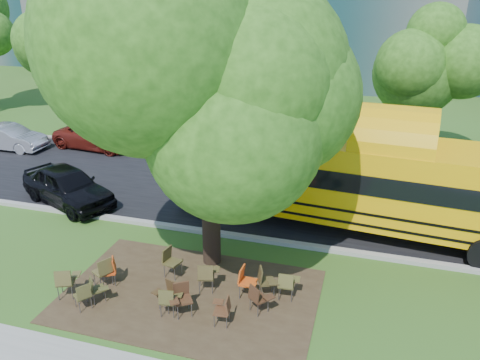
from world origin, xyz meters
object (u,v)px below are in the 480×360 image
(chair_8, at_px, (104,269))
(chair_11, at_px, (207,274))
(chair_9, at_px, (110,268))
(chair_13, at_px, (287,283))
(chair_3, at_px, (168,292))
(chair_10, at_px, (170,260))
(main_tree, at_px, (208,95))
(chair_0, at_px, (66,280))
(chair_6, at_px, (224,308))
(chair_2, at_px, (84,294))
(chair_14, at_px, (265,279))
(black_car, at_px, (68,186))
(chair_1, at_px, (96,287))
(chair_5, at_px, (181,296))
(chair_4, at_px, (169,299))
(bg_car_silver, at_px, (9,137))
(bg_car_red, at_px, (99,136))
(chair_7, at_px, (258,297))
(school_bus, at_px, (384,182))
(chair_12, at_px, (246,280))

(chair_8, relative_size, chair_11, 1.01)
(chair_9, relative_size, chair_13, 0.97)
(chair_3, xyz_separation_m, chair_10, (-0.56, 1.40, 0.06))
(main_tree, distance_m, chair_0, 6.35)
(main_tree, xyz_separation_m, chair_6, (1.28, -2.71, -4.76))
(chair_2, height_order, chair_13, chair_13)
(chair_10, bearing_deg, chair_9, -49.72)
(chair_0, distance_m, chair_14, 5.45)
(main_tree, distance_m, black_car, 8.59)
(chair_0, distance_m, chair_1, 0.89)
(main_tree, xyz_separation_m, chair_0, (-3.21, -2.87, -4.68))
(chair_2, relative_size, chair_5, 0.88)
(chair_2, bearing_deg, chair_4, -44.21)
(chair_13, relative_size, bg_car_silver, 0.22)
(main_tree, relative_size, bg_car_red, 1.85)
(chair_3, bearing_deg, chair_13, -137.01)
(chair_8, relative_size, black_car, 0.21)
(main_tree, distance_m, chair_8, 5.70)
(chair_3, xyz_separation_m, chair_13, (2.95, 1.25, 0.03))
(chair_11, distance_m, chair_14, 1.63)
(chair_7, xyz_separation_m, bg_car_silver, (-16.03, 9.53, 0.13))
(chair_2, distance_m, chair_11, 3.30)
(chair_6, relative_size, chair_11, 0.88)
(school_bus, distance_m, chair_9, 9.25)
(chair_1, relative_size, bg_car_red, 0.16)
(chair_1, distance_m, chair_5, 2.43)
(chair_9, distance_m, chair_10, 1.72)
(chair_10, xyz_separation_m, chair_12, (2.40, -0.35, -0.01))
(chair_0, distance_m, chair_5, 3.31)
(chair_13, bearing_deg, school_bus, 60.34)
(chair_0, distance_m, chair_3, 2.89)
(school_bus, distance_m, chair_12, 6.19)
(chair_3, distance_m, chair_4, 0.32)
(chair_10, xyz_separation_m, chair_11, (1.29, -0.41, -0.01))
(chair_1, height_order, chair_5, chair_5)
(main_tree, relative_size, chair_14, 9.92)
(chair_12, bearing_deg, chair_6, -7.71)
(chair_5, bearing_deg, chair_13, 174.41)
(school_bus, height_order, chair_10, school_bus)
(chair_3, height_order, black_car, black_car)
(main_tree, bearing_deg, chair_9, -140.95)
(chair_6, height_order, chair_8, chair_8)
(chair_14, bearing_deg, chair_8, -100.92)
(school_bus, relative_size, chair_9, 15.89)
(chair_10, relative_size, chair_12, 1.01)
(chair_3, relative_size, bg_car_silver, 0.21)
(chair_11, distance_m, bg_car_silver, 17.00)
(chair_1, bearing_deg, bg_car_silver, -175.10)
(chair_2, distance_m, chair_4, 2.31)
(chair_13, distance_m, bg_car_red, 15.96)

